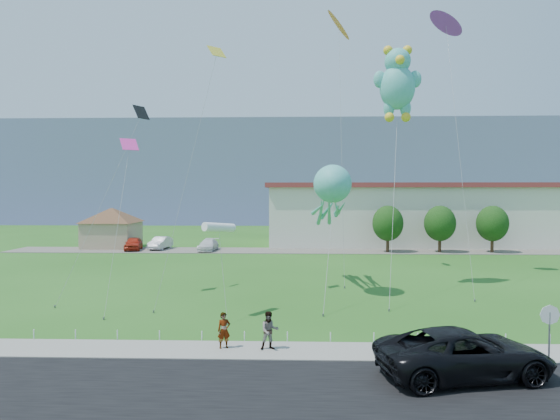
{
  "coord_description": "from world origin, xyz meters",
  "views": [
    {
      "loc": [
        -0.56,
        -24.22,
        6.96
      ],
      "look_at": [
        -1.66,
        8.0,
        5.83
      ],
      "focal_mm": 32.0,
      "sensor_mm": 36.0,
      "label": 1
    }
  ],
  "objects_px": {
    "pavilion": "(112,224)",
    "pedestrian_left": "(224,330)",
    "stop_sign": "(550,320)",
    "pedestrian_right": "(269,330)",
    "octopus_kite": "(331,195)",
    "parked_car_white": "(208,245)",
    "parked_car_silver": "(160,243)",
    "warehouse": "(493,214)",
    "parked_car_red": "(133,244)",
    "suv": "(464,353)",
    "teddy_bear_kite": "(397,82)"
  },
  "relations": [
    {
      "from": "pavilion",
      "to": "stop_sign",
      "type": "xyz_separation_m",
      "value": [
        33.5,
        -42.21,
        -1.15
      ]
    },
    {
      "from": "pedestrian_left",
      "to": "octopus_kite",
      "type": "distance_m",
      "value": 15.67
    },
    {
      "from": "parked_car_white",
      "to": "stop_sign",
      "type": "bearing_deg",
      "value": -59.31
    },
    {
      "from": "warehouse",
      "to": "pedestrian_right",
      "type": "distance_m",
      "value": 54.41
    },
    {
      "from": "pavilion",
      "to": "teddy_bear_kite",
      "type": "distance_m",
      "value": 41.55
    },
    {
      "from": "parked_car_red",
      "to": "octopus_kite",
      "type": "xyz_separation_m",
      "value": [
        22.07,
        -24.04,
        5.96
      ]
    },
    {
      "from": "suv",
      "to": "pedestrian_left",
      "type": "relative_size",
      "value": 4.13
    },
    {
      "from": "pedestrian_left",
      "to": "pedestrian_right",
      "type": "height_order",
      "value": "pedestrian_right"
    },
    {
      "from": "pedestrian_left",
      "to": "parked_car_white",
      "type": "relative_size",
      "value": 0.34
    },
    {
      "from": "warehouse",
      "to": "octopus_kite",
      "type": "relative_size",
      "value": 4.81
    },
    {
      "from": "parked_car_white",
      "to": "pavilion",
      "type": "bearing_deg",
      "value": 167.67
    },
    {
      "from": "pavilion",
      "to": "pedestrian_left",
      "type": "height_order",
      "value": "pavilion"
    },
    {
      "from": "parked_car_white",
      "to": "teddy_bear_kite",
      "type": "relative_size",
      "value": 0.26
    },
    {
      "from": "stop_sign",
      "to": "parked_car_white",
      "type": "bearing_deg",
      "value": 118.03
    },
    {
      "from": "pedestrian_left",
      "to": "parked_car_red",
      "type": "relative_size",
      "value": 0.35
    },
    {
      "from": "pedestrian_left",
      "to": "parked_car_red",
      "type": "height_order",
      "value": "pedestrian_left"
    },
    {
      "from": "stop_sign",
      "to": "pedestrian_left",
      "type": "relative_size",
      "value": 1.59
    },
    {
      "from": "parked_car_silver",
      "to": "octopus_kite",
      "type": "height_order",
      "value": "octopus_kite"
    },
    {
      "from": "pedestrian_right",
      "to": "octopus_kite",
      "type": "xyz_separation_m",
      "value": [
        3.6,
        13.52,
        5.86
      ]
    },
    {
      "from": "suv",
      "to": "parked_car_silver",
      "type": "bearing_deg",
      "value": 17.49
    },
    {
      "from": "suv",
      "to": "pedestrian_left",
      "type": "xyz_separation_m",
      "value": [
        -9.46,
        3.08,
        -0.08
      ]
    },
    {
      "from": "parked_car_silver",
      "to": "suv",
      "type": "bearing_deg",
      "value": -54.11
    },
    {
      "from": "pavilion",
      "to": "warehouse",
      "type": "xyz_separation_m",
      "value": [
        50.0,
        6.0,
        1.1
      ]
    },
    {
      "from": "stop_sign",
      "to": "suv",
      "type": "bearing_deg",
      "value": -159.59
    },
    {
      "from": "pavilion",
      "to": "parked_car_white",
      "type": "relative_size",
      "value": 1.99
    },
    {
      "from": "pavilion",
      "to": "octopus_kite",
      "type": "bearing_deg",
      "value": -46.43
    },
    {
      "from": "warehouse",
      "to": "parked_car_white",
      "type": "distance_m",
      "value": 38.47
    },
    {
      "from": "parked_car_white",
      "to": "teddy_bear_kite",
      "type": "bearing_deg",
      "value": -47.81
    },
    {
      "from": "pedestrian_left",
      "to": "parked_car_silver",
      "type": "relative_size",
      "value": 0.35
    },
    {
      "from": "suv",
      "to": "teddy_bear_kite",
      "type": "xyz_separation_m",
      "value": [
        1.1,
        18.46,
        14.12
      ]
    },
    {
      "from": "pavilion",
      "to": "octopus_kite",
      "type": "height_order",
      "value": "octopus_kite"
    },
    {
      "from": "parked_car_white",
      "to": "octopus_kite",
      "type": "bearing_deg",
      "value": -58.65
    },
    {
      "from": "stop_sign",
      "to": "parked_car_red",
      "type": "distance_m",
      "value": 49.12
    },
    {
      "from": "parked_car_silver",
      "to": "parked_car_white",
      "type": "distance_m",
      "value": 6.28
    },
    {
      "from": "warehouse",
      "to": "teddy_bear_kite",
      "type": "height_order",
      "value": "teddy_bear_kite"
    },
    {
      "from": "octopus_kite",
      "to": "stop_sign",
      "type": "bearing_deg",
      "value": -63.02
    },
    {
      "from": "pavilion",
      "to": "warehouse",
      "type": "height_order",
      "value": "warehouse"
    },
    {
      "from": "warehouse",
      "to": "parked_car_red",
      "type": "relative_size",
      "value": 13.49
    },
    {
      "from": "parked_car_white",
      "to": "octopus_kite",
      "type": "xyz_separation_m",
      "value": [
        12.98,
        -23.72,
        6.06
      ]
    },
    {
      "from": "pavilion",
      "to": "octopus_kite",
      "type": "relative_size",
      "value": 0.73
    },
    {
      "from": "parked_car_white",
      "to": "teddy_bear_kite",
      "type": "distance_m",
      "value": 31.6
    },
    {
      "from": "stop_sign",
      "to": "pedestrian_right",
      "type": "distance_m",
      "value": 11.4
    },
    {
      "from": "warehouse",
      "to": "suv",
      "type": "xyz_separation_m",
      "value": [
        -20.32,
        -49.63,
        -3.16
      ]
    },
    {
      "from": "suv",
      "to": "parked_car_white",
      "type": "height_order",
      "value": "suv"
    },
    {
      "from": "suv",
      "to": "teddy_bear_kite",
      "type": "bearing_deg",
      "value": -14.8
    },
    {
      "from": "pavilion",
      "to": "teddy_bear_kite",
      "type": "bearing_deg",
      "value": -39.26
    },
    {
      "from": "warehouse",
      "to": "parked_car_red",
      "type": "distance_m",
      "value": 47.24
    },
    {
      "from": "warehouse",
      "to": "parked_car_red",
      "type": "xyz_separation_m",
      "value": [
        -46.23,
        -9.12,
        -3.29
      ]
    },
    {
      "from": "pedestrian_left",
      "to": "parked_car_silver",
      "type": "height_order",
      "value": "pedestrian_left"
    },
    {
      "from": "warehouse",
      "to": "parked_car_white",
      "type": "xyz_separation_m",
      "value": [
        -37.13,
        -9.45,
        -3.39
      ]
    }
  ]
}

